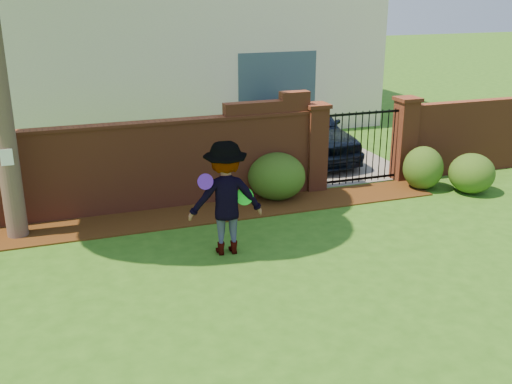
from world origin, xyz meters
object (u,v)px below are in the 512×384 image
object	(u,v)px
frisbee_purple	(205,182)
frisbee_green	(244,196)
car	(306,130)
man	(226,199)

from	to	relation	value
frisbee_purple	frisbee_green	size ratio (longest dim) A/B	0.87
car	man	size ratio (longest dim) A/B	2.25
man	frisbee_green	distance (m)	0.30
frisbee_purple	man	bearing A→B (deg)	20.18
car	frisbee_purple	distance (m)	6.34
car	frisbee_green	world-z (taller)	car
car	frisbee_purple	bearing A→B (deg)	-129.39
car	frisbee_purple	xyz separation A→B (m)	(-3.91, -4.95, 0.59)
man	frisbee_green	size ratio (longest dim) A/B	6.52
car	frisbee_purple	size ratio (longest dim) A/B	16.86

